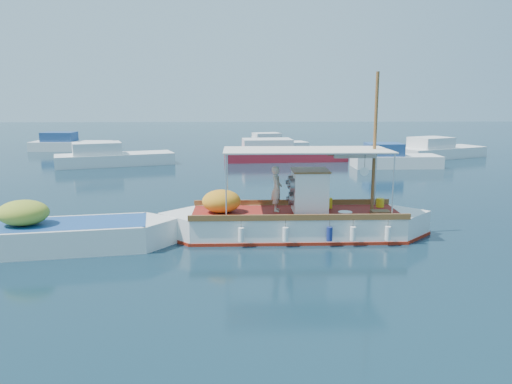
{
  "coord_description": "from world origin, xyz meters",
  "views": [
    {
      "loc": [
        -1.6,
        -15.71,
        4.55
      ],
      "look_at": [
        -1.11,
        0.0,
        1.56
      ],
      "focal_mm": 35.0,
      "sensor_mm": 36.0,
      "label": 1
    }
  ],
  "objects": [
    {
      "name": "bg_boat_far_w",
      "position": [
        -16.56,
        28.24,
        0.49
      ],
      "size": [
        6.73,
        2.38,
        1.8
      ],
      "rotation": [
        0.0,
        0.0,
        -0.01
      ],
      "color": "silver",
      "rests_on": "ground"
    },
    {
      "name": "bg_boat_e",
      "position": [
        13.6,
        21.98,
        0.49
      ],
      "size": [
        7.52,
        5.28,
        1.8
      ],
      "rotation": [
        0.0,
        0.0,
        0.42
      ],
      "color": "silver",
      "rests_on": "ground"
    },
    {
      "name": "bg_boat_far_n",
      "position": [
        1.25,
        26.84,
        0.49
      ],
      "size": [
        5.73,
        3.31,
        1.8
      ],
      "rotation": [
        0.0,
        0.0,
        0.26
      ],
      "color": "silver",
      "rests_on": "ground"
    },
    {
      "name": "bg_boat_n",
      "position": [
        1.38,
        20.57,
        0.49
      ],
      "size": [
        8.96,
        3.47,
        1.8
      ],
      "rotation": [
        0.0,
        0.0,
        0.08
      ],
      "color": "#A41B27",
      "rests_on": "ground"
    },
    {
      "name": "bg_boat_ne",
      "position": [
        8.51,
        16.77,
        0.49
      ],
      "size": [
        5.69,
        2.27,
        1.8
      ],
      "rotation": [
        0.0,
        0.0,
        0.01
      ],
      "color": "silver",
      "rests_on": "ground"
    },
    {
      "name": "ground",
      "position": [
        0.0,
        0.0,
        0.0
      ],
      "size": [
        160.0,
        160.0,
        0.0
      ],
      "primitive_type": "plane",
      "color": "black",
      "rests_on": "ground"
    },
    {
      "name": "bg_boat_nw",
      "position": [
        -10.38,
        18.28,
        0.49
      ],
      "size": [
        8.09,
        4.85,
        1.8
      ],
      "rotation": [
        0.0,
        0.0,
        0.34
      ],
      "color": "silver",
      "rests_on": "ground"
    },
    {
      "name": "fishing_caique",
      "position": [
        0.17,
        0.34,
        0.49
      ],
      "size": [
        9.09,
        2.57,
        5.54
      ],
      "rotation": [
        0.0,
        0.0,
        0.0
      ],
      "color": "white",
      "rests_on": "ground"
    },
    {
      "name": "dinghy",
      "position": [
        -7.24,
        -0.93,
        0.37
      ],
      "size": [
        7.23,
        2.92,
        1.79
      ],
      "rotation": [
        0.0,
        0.0,
        0.17
      ],
      "color": "white",
      "rests_on": "ground"
    }
  ]
}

